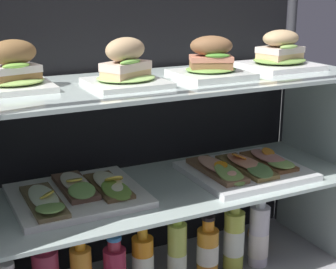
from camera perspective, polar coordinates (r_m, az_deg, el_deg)
name	(u,v)px	position (r m, az deg, el deg)	size (l,w,h in m)	color
case_frame	(149,128)	(1.51, -2.13, 0.74)	(1.19, 0.44, 0.90)	#333338
riser_lower_tier	(168,237)	(1.51, 0.00, -11.50)	(1.13, 0.38, 0.30)	silver
shelf_lower_glass	(168,188)	(1.45, 0.00, -6.00)	(1.14, 0.40, 0.01)	silver
riser_upper_tier	(168,136)	(1.40, 0.00, -0.20)	(1.13, 0.38, 0.29)	silver
shelf_upper_glass	(168,82)	(1.36, 0.00, 5.96)	(1.14, 0.40, 0.01)	silver
plated_roll_sandwich_left_of_center	(14,71)	(1.27, -16.90, 6.84)	(0.17, 0.17, 0.12)	white
plated_roll_sandwich_mid_right	(126,68)	(1.28, -4.76, 7.47)	(0.19, 0.19, 0.12)	white
plated_roll_sandwich_near_right_corner	(211,63)	(1.39, 4.85, 8.01)	(0.19, 0.19, 0.11)	white
plated_roll_sandwich_near_left_corner	(280,54)	(1.58, 12.48, 8.81)	(0.20, 0.20, 0.11)	white
open_sandwich_tray_near_right_corner	(78,193)	(1.37, -10.10, -6.51)	(0.34, 0.31, 0.07)	white
open_sandwich_tray_mid_right	(245,168)	(1.54, 8.66, -3.78)	(0.34, 0.30, 0.06)	white
juice_bottle_front_right_end	(143,262)	(1.51, -2.88, -14.12)	(0.06, 0.06, 0.22)	orange
juice_bottle_near_post	(177,253)	(1.54, 1.03, -13.22)	(0.06, 0.06, 0.25)	#BDCB54
juice_bottle_front_middle	(208,252)	(1.57, 4.47, -13.05)	(0.07, 0.07, 0.21)	orange
juice_bottle_front_left_end	(234,240)	(1.61, 7.41, -11.63)	(0.06, 0.06, 0.26)	#C0C94A
juice_bottle_tucked_behind	(259,236)	(1.66, 10.17, -11.17)	(0.06, 0.06, 0.26)	white
orange_fruit_beside_bottles	(258,234)	(1.81, 10.05, -10.93)	(0.07, 0.07, 0.07)	orange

